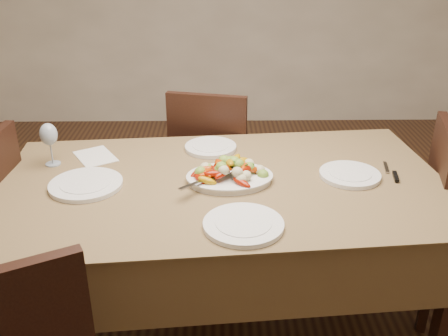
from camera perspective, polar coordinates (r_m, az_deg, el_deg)
name	(u,v)px	position (r m, az deg, el deg)	size (l,w,h in m)	color
dining_table	(224,257)	(2.26, 0.00, -10.15)	(1.84, 1.04, 0.76)	brown
chair_far	(215,164)	(2.89, -1.00, 0.45)	(0.42, 0.42, 0.95)	black
serving_platter	(230,179)	(2.06, 0.65, -1.26)	(0.34, 0.26, 0.02)	white
roasted_vegetables	(230,166)	(2.03, 0.66, 0.18)	(0.28, 0.19, 0.09)	#811102
serving_spoon	(215,176)	(2.00, -1.08, -0.87)	(0.28, 0.06, 0.03)	#9EA0A8
plate_left	(86,185)	(2.09, -15.50, -1.84)	(0.30, 0.30, 0.02)	white
plate_right	(350,175)	(2.16, 14.18, -0.77)	(0.25, 0.25, 0.02)	white
plate_far	(211,147)	(2.37, -1.54, 2.36)	(0.24, 0.24, 0.02)	white
plate_near	(243,225)	(1.75, 2.23, -6.50)	(0.28, 0.28, 0.02)	white
wine_glass	(50,143)	(2.30, -19.27, 2.70)	(0.08, 0.08, 0.20)	#8C99A5
menu_card	(95,156)	(2.36, -14.48, 1.29)	(0.15, 0.21, 0.00)	silver
table_knife	(391,173)	(2.24, 18.56, -0.52)	(0.02, 0.20, 0.01)	#9EA0A8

